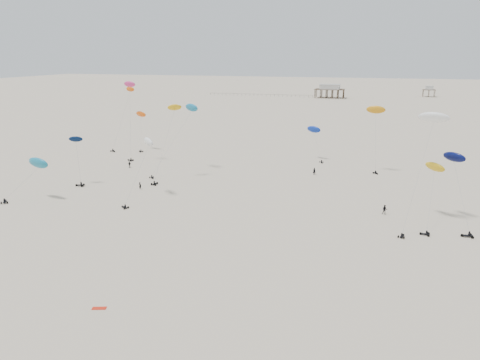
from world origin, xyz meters
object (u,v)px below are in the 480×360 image
(pavilion_main, at_px, (330,92))
(pavilion_small, at_px, (429,92))
(rig_3, at_px, (315,133))
(rig_6, at_px, (457,174))
(spectator_0, at_px, (140,189))

(pavilion_main, distance_m, pavilion_small, 76.16)
(pavilion_main, distance_m, rig_3, 208.15)
(pavilion_main, relative_size, pavilion_small, 2.33)
(rig_6, bearing_deg, rig_3, 27.64)
(pavilion_main, xyz_separation_m, rig_6, (50.72, -254.28, 5.04))
(pavilion_small, bearing_deg, pavilion_main, -156.80)
(rig_6, relative_size, spectator_0, 7.62)
(rig_3, relative_size, rig_6, 0.70)
(spectator_0, bearing_deg, pavilion_main, -82.44)
(rig_6, bearing_deg, pavilion_small, -11.64)
(pavilion_main, xyz_separation_m, pavilion_small, (70.00, 30.00, -0.74))
(pavilion_small, relative_size, rig_3, 0.84)
(rig_3, xyz_separation_m, rig_6, (33.32, -46.89, 1.25))
(pavilion_small, height_order, spectator_0, pavilion_small)
(rig_3, distance_m, rig_6, 57.54)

